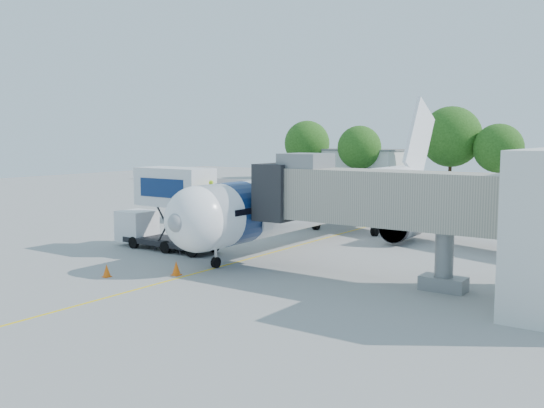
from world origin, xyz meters
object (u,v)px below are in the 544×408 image
Objects in this scene: aircraft at (333,197)px; catering_hiloader at (168,209)px; jet_bridge at (362,197)px; ground_tug at (74,270)px.

catering_hiloader is at bearing -119.41° from aircraft.
aircraft reaches higher than catering_hiloader.
aircraft reaches higher than jet_bridge.
catering_hiloader reaches higher than ground_tug.
aircraft is at bearing 125.70° from jet_bridge.
ground_tug is (-11.19, -9.82, -3.54)m from jet_bridge.
ground_tug is (3.07, -9.81, -1.95)m from catering_hiloader.
aircraft is 2.71× the size of jet_bridge.
jet_bridge is 14.35m from catering_hiloader.
aircraft is 21.29m from ground_tug.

